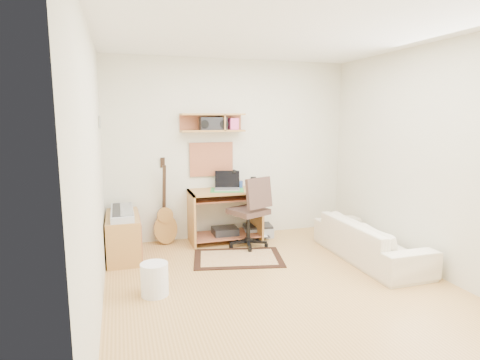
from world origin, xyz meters
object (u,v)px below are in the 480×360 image
object	(u,v)px
printer	(258,230)
sofa	(370,234)
cabinet	(123,236)
desk	(225,216)
task_chair	(248,211)

from	to	relation	value
printer	sofa	distance (m)	1.70
cabinet	sofa	distance (m)	3.12
desk	task_chair	size ratio (longest dim) A/B	1.00
desk	sofa	distance (m)	1.99
task_chair	printer	world-z (taller)	task_chair
cabinet	sofa	bearing A→B (deg)	-18.61
desk	task_chair	distance (m)	0.43
printer	sofa	size ratio (longest dim) A/B	0.25
desk	task_chair	xyz separation A→B (m)	(0.24, -0.33, 0.13)
task_chair	printer	bearing A→B (deg)	31.74
sofa	desk	bearing A→B (deg)	51.17
task_chair	printer	size ratio (longest dim) A/B	2.34
desk	printer	size ratio (longest dim) A/B	2.34
sofa	task_chair	bearing A→B (deg)	54.75
desk	sofa	bearing A→B (deg)	-38.83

